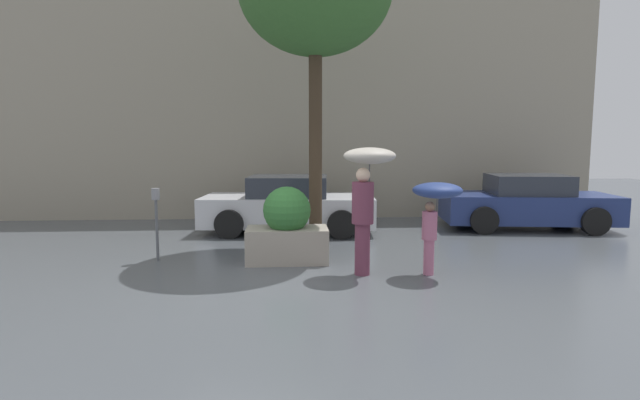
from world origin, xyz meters
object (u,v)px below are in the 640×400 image
object	(u,v)px
person_child	(436,201)
parked_car_far	(527,203)
parked_car_near	(288,206)
parking_meter	(156,209)
planter_box	(287,229)
person_adult	(367,182)

from	to	relation	value
person_child	parked_car_far	size ratio (longest dim) A/B	0.35
parked_car_near	parking_meter	xyz separation A→B (m)	(-2.30, -2.70, 0.31)
planter_box	parked_car_near	bearing A→B (deg)	89.38
person_adult	parked_car_far	bearing A→B (deg)	-0.30
person_child	parked_car_near	bearing A→B (deg)	133.49
planter_box	parked_car_near	distance (m)	2.93
person_child	parked_car_far	distance (m)	5.35
person_child	parked_car_near	distance (m)	4.59
planter_box	person_adult	world-z (taller)	person_adult
person_adult	parking_meter	size ratio (longest dim) A/B	1.56
planter_box	person_child	bearing A→B (deg)	-23.78
parking_meter	parked_car_near	bearing A→B (deg)	49.57
person_adult	parked_car_far	world-z (taller)	person_adult
planter_box	parked_car_far	xyz separation A→B (m)	(5.76, 3.03, 0.02)
planter_box	parked_car_far	bearing A→B (deg)	27.69
parked_car_near	person_adult	bearing A→B (deg)	-157.54
person_adult	parked_car_far	size ratio (longest dim) A/B	0.48
planter_box	person_child	size ratio (longest dim) A/B	0.96
planter_box	parking_meter	bearing A→B (deg)	174.25
parked_car_near	parking_meter	distance (m)	3.57
parked_car_far	parking_meter	distance (m)	8.51
parked_car_near	parking_meter	world-z (taller)	parked_car_near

